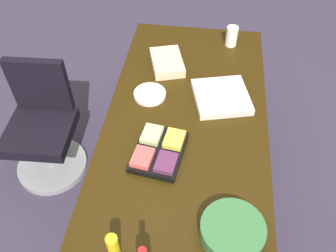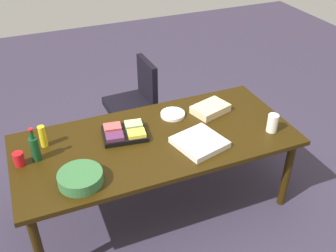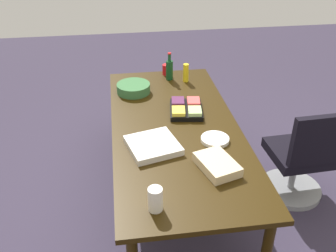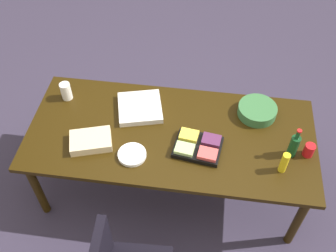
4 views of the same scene
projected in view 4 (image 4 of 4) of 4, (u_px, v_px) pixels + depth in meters
ground_plane at (170, 183)px, 3.73m from camera, size 10.00×10.00×0.00m
conference_table at (171, 138)px, 3.21m from camera, size 2.33×1.05×0.75m
mustard_bottle at (284, 163)px, 2.85m from camera, size 0.07×0.07×0.19m
red_solo_cup at (309, 150)px, 2.98m from camera, size 0.08×0.08×0.11m
paper_plate_stack at (132, 155)px, 3.00m from camera, size 0.27×0.27×0.03m
fruit_platter at (198, 146)px, 3.03m from camera, size 0.40×0.33×0.07m
mayo_jar at (66, 91)px, 3.36m from camera, size 0.11×0.11×0.16m
sheet_cake at (91, 141)px, 3.06m from camera, size 0.37×0.30×0.07m
salad_bowl at (257, 111)px, 3.26m from camera, size 0.33×0.33×0.09m
wine_bottle at (294, 145)px, 2.94m from camera, size 0.07×0.07×0.29m
pizza_box at (140, 108)px, 3.31m from camera, size 0.44×0.44×0.05m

